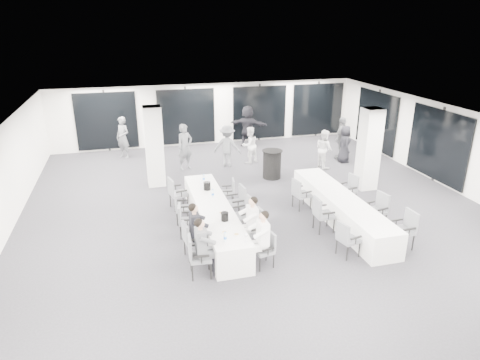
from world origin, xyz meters
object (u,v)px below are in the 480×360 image
at_px(chair_main_right_mid, 246,212).
at_px(chair_main_right_fourth, 238,200).
at_px(chair_main_right_far, 229,191).
at_px(chair_side_left_mid, 321,212).
at_px(chair_main_left_near, 197,254).
at_px(chair_main_right_near, 266,247).
at_px(chair_main_left_fourth, 180,206).
at_px(banquet_table_side, 341,208).
at_px(ice_bucket_far, 207,186).
at_px(chair_main_left_mid, 185,219).
at_px(chair_main_left_second, 191,238).
at_px(standing_guest_h, 324,146).
at_px(standing_guest_d, 342,135).
at_px(chair_main_left_far, 176,191).
at_px(ice_bucket_near, 225,217).
at_px(cocktail_table, 272,164).
at_px(chair_side_left_near, 346,237).
at_px(chair_side_left_far, 300,192).
at_px(standing_guest_a, 185,144).
at_px(chair_main_right_second, 256,227).
at_px(chair_side_right_mid, 378,208).
at_px(standing_guest_e, 345,142).
at_px(chair_side_right_near, 405,227).
at_px(banquet_table_main, 214,218).
at_px(standing_guest_c, 227,143).
at_px(standing_guest_f, 248,123).
at_px(standing_guest_b, 250,143).
at_px(chair_side_right_far, 349,188).

xyz_separation_m(chair_main_right_mid, chair_main_right_fourth, (0.00, 0.86, -0.00)).
height_order(chair_main_right_far, chair_side_left_mid, chair_side_left_mid).
height_order(chair_main_left_near, chair_main_right_fourth, chair_main_right_fourth).
xyz_separation_m(chair_main_right_near, chair_side_left_mid, (2.02, 1.29, 0.07)).
bearing_deg(chair_main_left_near, chair_main_right_far, 160.42).
bearing_deg(chair_main_left_fourth, banquet_table_side, 81.70).
xyz_separation_m(banquet_table_side, ice_bucket_far, (-3.64, 1.52, 0.50)).
bearing_deg(chair_main_left_mid, chair_main_left_second, 9.92).
relative_size(chair_main_right_far, standing_guest_h, 0.50).
relative_size(standing_guest_h, ice_bucket_far, 7.11).
bearing_deg(chair_main_left_mid, standing_guest_d, 135.57).
xyz_separation_m(chair_main_left_far, ice_bucket_near, (0.92, -2.71, 0.29)).
distance_m(cocktail_table, chair_main_right_fourth, 3.65).
bearing_deg(chair_side_left_near, chair_main_right_near, -106.15).
bearing_deg(chair_main_right_far, ice_bucket_far, 126.29).
bearing_deg(chair_main_right_far, chair_main_left_fourth, 127.01).
xyz_separation_m(banquet_table_side, chair_main_left_mid, (-4.51, 0.20, 0.14)).
xyz_separation_m(chair_side_left_far, ice_bucket_far, (-2.80, 0.44, 0.33)).
bearing_deg(standing_guest_a, chair_side_left_near, -96.13).
height_order(chair_main_left_near, chair_side_left_mid, chair_side_left_mid).
xyz_separation_m(chair_main_right_second, chair_side_right_mid, (3.68, 0.29, -0.03)).
bearing_deg(standing_guest_e, chair_side_right_near, 175.76).
bearing_deg(chair_main_right_near, chair_main_left_mid, 29.55).
bearing_deg(ice_bucket_near, ice_bucket_far, 90.99).
xyz_separation_m(chair_main_right_second, standing_guest_d, (5.65, 6.31, 0.41)).
bearing_deg(banquet_table_main, standing_guest_c, 72.75).
height_order(chair_side_left_mid, ice_bucket_near, chair_side_left_mid).
distance_m(chair_side_left_mid, chair_side_right_near, 2.17).
relative_size(chair_main_left_second, chair_main_right_fourth, 0.95).
xyz_separation_m(chair_side_left_near, standing_guest_f, (0.37, 10.12, 0.54)).
bearing_deg(chair_main_left_mid, chair_main_left_far, -169.62).
xyz_separation_m(chair_main_left_fourth, ice_bucket_near, (0.91, -1.70, 0.35)).
bearing_deg(chair_side_right_mid, standing_guest_b, 4.86).
bearing_deg(standing_guest_c, chair_main_right_far, 103.34).
height_order(chair_side_left_mid, standing_guest_d, standing_guest_d).
relative_size(banquet_table_side, chair_main_left_second, 5.24).
bearing_deg(chair_main_left_far, standing_guest_d, 102.19).
xyz_separation_m(chair_main_left_near, chair_side_left_far, (3.68, 2.86, -0.02)).
bearing_deg(standing_guest_b, banquet_table_side, 78.72).
xyz_separation_m(chair_side_left_far, ice_bucket_near, (-2.77, -1.73, 0.32)).
relative_size(chair_side_right_far, standing_guest_b, 0.56).
relative_size(chair_main_right_far, chair_side_right_mid, 0.87).
height_order(chair_main_left_second, chair_main_left_mid, chair_main_left_second).
height_order(chair_main_left_near, standing_guest_e, standing_guest_e).
xyz_separation_m(chair_main_right_fourth, chair_side_right_near, (3.68, -2.77, 0.00)).
distance_m(chair_main_left_near, standing_guest_b, 8.38).
bearing_deg(standing_guest_a, banquet_table_main, -116.64).
distance_m(chair_side_right_near, standing_guest_e, 7.07).
xyz_separation_m(banquet_table_main, chair_main_left_mid, (-0.83, -0.15, 0.14)).
xyz_separation_m(chair_main_left_mid, ice_bucket_far, (0.87, 1.32, 0.35)).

